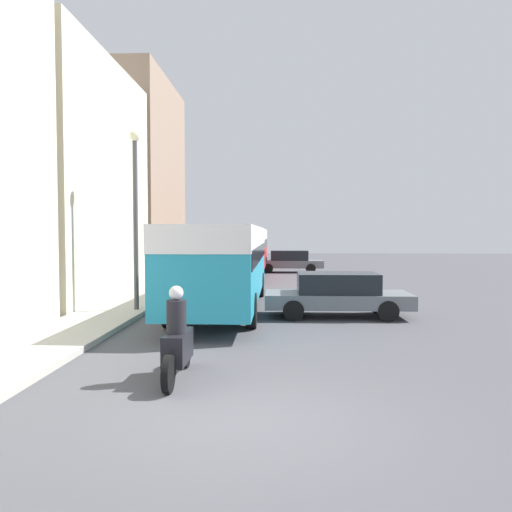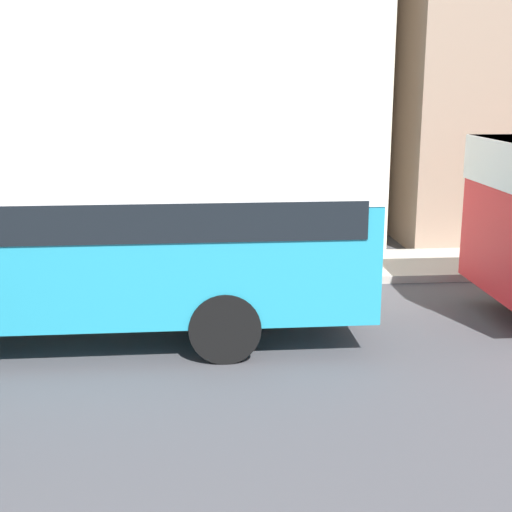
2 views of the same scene
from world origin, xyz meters
The scene contains 1 object.
building_midblock centered at (-9.40, 13.01, 4.80)m, with size 6.40×9.77×9.59m.
Camera 2 is at (8.91, 13.64, 3.83)m, focal length 50.00 mm.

